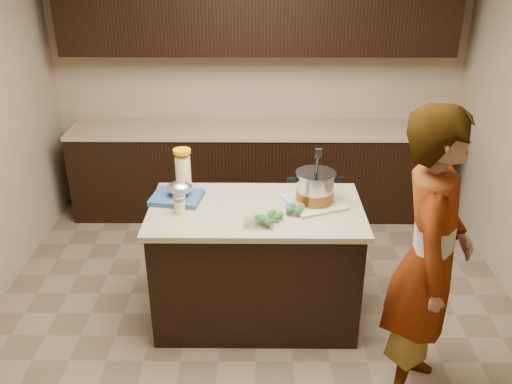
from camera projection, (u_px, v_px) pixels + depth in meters
ground_plane at (256, 314)px, 4.07m from camera, size 4.00×4.00×0.00m
room_shell at (256, 90)px, 3.33m from camera, size 4.04×4.04×2.72m
back_cabinets at (257, 122)px, 5.23m from camera, size 3.60×0.63×2.33m
island at (256, 263)px, 3.88m from camera, size 1.46×0.81×0.90m
dish_towel at (314, 202)px, 3.74m from camera, size 0.47×0.47×0.02m
stock_pot at (315, 189)px, 3.70m from camera, size 0.38×0.29×0.39m
lemonade_pitcher at (183, 171)px, 3.89m from camera, size 0.16×0.16×0.31m
mason_jar at (180, 204)px, 3.60m from camera, size 0.09×0.09×0.14m
broccoli_tub_left at (275, 216)px, 3.52m from camera, size 0.11×0.11×0.05m
broccoli_tub_right at (295, 210)px, 3.60m from camera, size 0.14×0.14×0.06m
broccoli_tub_rect at (259, 221)px, 3.46m from camera, size 0.20×0.15×0.07m
blue_tray at (178, 194)px, 3.78m from camera, size 0.38×0.32×0.13m
person at (428, 261)px, 3.05m from camera, size 0.63×0.77×1.83m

